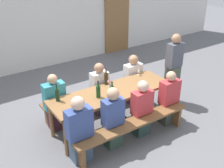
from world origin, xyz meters
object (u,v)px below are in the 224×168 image
Objects in this scene: bench_near at (133,126)px; wine_bottle_2 at (98,91)px; wine_glass_1 at (109,80)px; seated_guest_near_2 at (142,110)px; wine_glass_0 at (139,70)px; tasting_table at (112,95)px; seated_guest_near_0 at (80,131)px; bench_far at (94,95)px; seated_guest_far_1 at (99,90)px; seated_guest_near_1 at (113,119)px; standing_host at (173,70)px; seated_guest_near_3 at (169,99)px; wine_bottle_3 at (106,78)px; seated_guest_far_0 at (55,104)px; wine_bottle_1 at (57,95)px; wine_bottle_0 at (112,92)px; seated_guest_far_2 at (133,80)px; wooden_door at (117,20)px.

bench_near is 7.10× the size of wine_bottle_2.
seated_guest_near_2 reaches higher than wine_glass_1.
seated_guest_near_2 is at bearing -125.06° from wine_glass_0.
tasting_table is 2.03× the size of seated_guest_near_0.
bench_far is 0.23m from seated_guest_far_1.
standing_host reaches higher than seated_guest_near_1.
seated_guest_near_2 reaches higher than wine_bottle_2.
wine_bottle_3 is at bearing 47.67° from seated_guest_near_3.
bench_far is 2.02× the size of seated_guest_far_0.
standing_host is at bearing -6.39° from wine_glass_1.
seated_guest_near_0 reaches higher than seated_guest_near_2.
bench_near is 1.34m from bench_far.
bench_near is 1.42m from wine_bottle_1.
bench_near is at bearing -75.66° from wine_bottle_0.
wine_bottle_3 is 0.29× the size of seated_guest_far_1.
bench_far is at bearing -21.54° from standing_host.
wine_bottle_3 is 0.30× the size of seated_guest_far_2.
seated_guest_far_2 is (0.86, 0.00, -0.01)m from seated_guest_far_1.
seated_guest_near_2 is (0.23, -0.82, -0.36)m from wine_bottle_3.
wooden_door is 4.58m from seated_guest_far_0.
tasting_table is 1.09m from seated_guest_near_0.
seated_guest_far_1 is (-2.49, -2.97, -0.51)m from wooden_door.
seated_guest_near_1 reaches higher than seated_guest_far_0.
bench_far is 2.09× the size of seated_guest_near_2.
seated_guest_near_1 is (-1.19, -0.80, -0.32)m from wine_glass_0.
seated_guest_near_1 is at bearing -121.82° from wine_bottle_0.
standing_host is (1.93, 0.55, 0.22)m from seated_guest_near_1.
seated_guest_far_0 is at bearing 30.11° from seated_guest_near_1.
seated_guest_far_0 is at bearing 80.86° from wine_bottle_1.
wine_glass_0 is at bearing 1.53° from wine_bottle_1.
seated_guest_near_1 is (-0.21, -0.33, -0.32)m from wine_bottle_0.
seated_guest_near_3 is at bearing -19.72° from wine_bottle_2.
seated_guest_far_0 is (-3.46, -2.97, -0.52)m from wooden_door.
wine_bottle_0 is 1.74m from standing_host.
standing_host is at bearing -9.97° from wine_bottle_3.
bench_far is 1.54m from seated_guest_near_0.
seated_guest_far_1 is 0.86m from seated_guest_far_2.
wooden_door reaches higher than wine_bottle_0.
seated_guest_near_3 is at bearing 41.12° from standing_host.
wine_bottle_3 is (1.04, 0.07, 0.00)m from wine_bottle_1.
bench_near is 2.07× the size of seated_guest_near_3.
wooden_door is 4.61m from seated_guest_near_2.
seated_guest_near_3 is at bearing -38.76° from wine_glass_1.
bench_far is 1.77m from standing_host.
seated_guest_far_0 is 0.72× the size of standing_host.
seated_guest_far_1 is at bearing 77.01° from wine_bottle_0.
wine_bottle_1 is at bearing -178.47° from wine_glass_0.
seated_guest_far_1 reaches higher than wine_glass_0.
wine_bottle_3 is 0.79m from wine_glass_0.
wine_bottle_2 is 0.28× the size of seated_guest_near_1.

